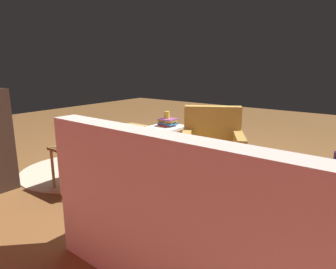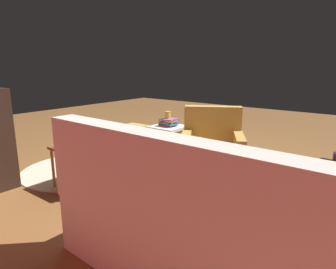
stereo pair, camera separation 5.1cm
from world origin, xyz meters
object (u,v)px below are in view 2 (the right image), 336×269
object	(u,v)px
laptop_desk	(80,152)
pet_bowl_teal	(78,134)
wicker_hamper	(168,142)
book_stack_hamper	(168,122)
couch	(197,232)
laptop	(77,143)
tv_remote	(166,124)
armchair	(212,153)
ottoman	(133,129)
pet_bowl_steel	(86,138)
yellow_mug	(168,115)

from	to	relation	value
laptop_desk	pet_bowl_teal	bearing A→B (deg)	-35.00
wicker_hamper	book_stack_hamper	xyz separation A→B (m)	(-0.00, -0.00, 0.30)
couch	laptop	bearing A→B (deg)	-12.99
couch	tv_remote	xyz separation A→B (m)	(1.80, -1.98, 0.16)
armchair	ottoman	bearing A→B (deg)	-17.83
wicker_hamper	tv_remote	world-z (taller)	tv_remote
laptop_desk	pet_bowl_steel	world-z (taller)	laptop_desk
pet_bowl_steel	armchair	bearing A→B (deg)	171.48
couch	laptop	world-z (taller)	couch
pet_bowl_teal	laptop_desk	bearing A→B (deg)	145.00
pet_bowl_teal	ottoman	bearing A→B (deg)	-177.62
couch	armchair	distance (m)	1.61
wicker_hamper	yellow_mug	distance (m)	0.40
armchair	ottoman	distance (m)	1.90
laptop_desk	pet_bowl_steel	size ratio (longest dim) A/B	2.80
couch	laptop_desk	size ratio (longest dim) A/B	3.43
laptop	pet_bowl_teal	distance (m)	2.71
wicker_hamper	pet_bowl_steel	xyz separation A→B (m)	(1.88, 0.03, -0.22)
laptop_desk	pet_bowl_teal	size ratio (longest dim) A/B	2.80
armchair	tv_remote	distance (m)	1.21
pet_bowl_teal	pet_bowl_steel	bearing A→B (deg)	165.48
couch	laptop_desk	bearing A→B (deg)	-14.20
laptop_desk	tv_remote	world-z (taller)	tv_remote
laptop_desk	laptop	size ratio (longest dim) A/B	1.59
laptop	ottoman	xyz separation A→B (m)	(0.75, -1.61, -0.22)
armchair	pet_bowl_teal	distance (m)	3.28
ottoman	laptop_desk	bearing A→B (deg)	115.40
laptop_desk	yellow_mug	distance (m)	1.47
tv_remote	pet_bowl_teal	bearing A→B (deg)	3.59
armchair	wicker_hamper	bearing A→B (deg)	-25.03
armchair	laptop_desk	world-z (taller)	armchair
laptop_desk	wicker_hamper	bearing A→B (deg)	-93.23
couch	pet_bowl_steel	size ratio (longest dim) A/B	9.61
couch	tv_remote	distance (m)	2.68
wicker_hamper	couch	bearing A→B (deg)	131.79
wicker_hamper	book_stack_hamper	distance (m)	0.30
tv_remote	pet_bowl_teal	size ratio (longest dim) A/B	0.80
ottoman	pet_bowl_steel	xyz separation A→B (m)	(1.05, 0.15, -0.29)
tv_remote	laptop	bearing A→B (deg)	94.06
yellow_mug	pet_bowl_teal	world-z (taller)	yellow_mug
laptop_desk	book_stack_hamper	size ratio (longest dim) A/B	2.22
armchair	book_stack_hamper	bearing A→B (deg)	-25.23
tv_remote	wicker_hamper	bearing A→B (deg)	144.53
wicker_hamper	yellow_mug	bearing A→B (deg)	-36.46
armchair	book_stack_hamper	xyz separation A→B (m)	(0.98, -0.46, 0.17)
armchair	tv_remote	bearing A→B (deg)	-26.46
wicker_hamper	pet_bowl_steel	world-z (taller)	wicker_hamper
laptop_desk	wicker_hamper	distance (m)	1.46
couch	ottoman	world-z (taller)	couch
armchair	couch	bearing A→B (deg)	116.43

